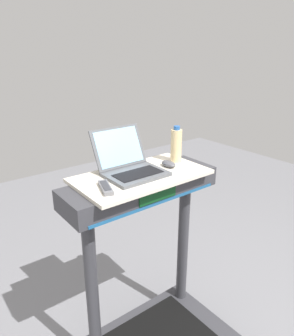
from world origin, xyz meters
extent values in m
cylinder|color=#38383D|center=(-0.34, 0.70, 0.59)|extent=(0.07, 0.07, 0.88)
cylinder|color=#38383D|center=(0.34, 0.70, 0.59)|extent=(0.07, 0.07, 0.88)
cube|color=#38383D|center=(0.00, 0.70, 1.08)|extent=(0.90, 0.28, 0.11)
cube|color=#0C3F19|center=(0.00, 0.56, 1.08)|extent=(0.24, 0.01, 0.06)
cube|color=#1E598C|center=(0.00, 0.56, 1.04)|extent=(0.81, 0.00, 0.02)
cube|color=beige|center=(0.00, 0.70, 1.15)|extent=(0.72, 0.40, 0.02)
cube|color=#515459|center=(-0.04, 0.70, 1.17)|extent=(0.31, 0.23, 0.02)
cube|color=black|center=(-0.04, 0.68, 1.18)|extent=(0.26, 0.13, 0.00)
cube|color=#515459|center=(-0.04, 0.86, 1.28)|extent=(0.31, 0.11, 0.21)
cube|color=#8CCCF2|center=(-0.04, 0.86, 1.28)|extent=(0.27, 0.09, 0.18)
ellipsoid|color=#4C4C51|center=(0.19, 0.70, 1.18)|extent=(0.06, 0.10, 0.03)
cylinder|color=beige|center=(0.29, 0.74, 1.26)|extent=(0.07, 0.07, 0.19)
cylinder|color=#2659A5|center=(0.29, 0.74, 1.36)|extent=(0.04, 0.04, 0.02)
cube|color=slate|center=(-0.26, 0.64, 1.17)|extent=(0.09, 0.17, 0.02)
cube|color=#333338|center=(-0.26, 0.64, 1.18)|extent=(0.07, 0.12, 0.00)
camera|label=1|loc=(-0.97, -0.61, 1.80)|focal=34.66mm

